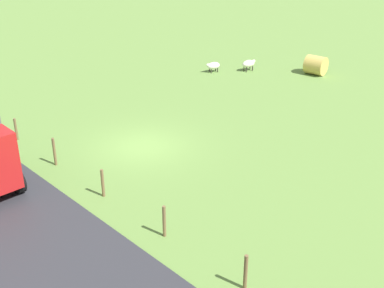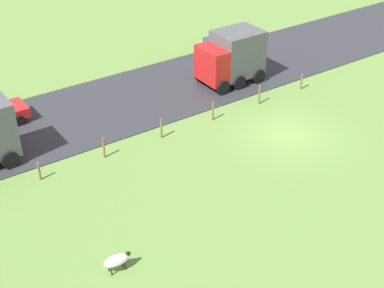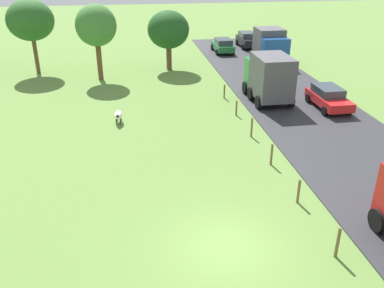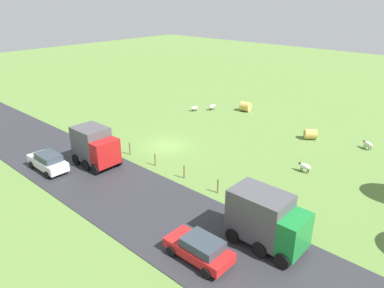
# 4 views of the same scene
# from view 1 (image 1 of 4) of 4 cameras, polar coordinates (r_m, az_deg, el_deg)

# --- Properties ---
(ground_plane) EXTENTS (160.00, 160.00, 0.00)m
(ground_plane) POSITION_cam_1_polar(r_m,az_deg,el_deg) (24.05, -5.72, -0.29)
(ground_plane) COLOR olive
(sheep_1) EXTENTS (1.07, 0.72, 0.69)m
(sheep_1) POSITION_cam_1_polar(r_m,az_deg,el_deg) (34.80, 2.43, 8.84)
(sheep_1) COLOR white
(sheep_1) RESTS_ON ground_plane
(sheep_2) EXTENTS (1.13, 0.67, 0.76)m
(sheep_2) POSITION_cam_1_polar(r_m,az_deg,el_deg) (35.27, 6.42, 9.01)
(sheep_2) COLOR silver
(sheep_2) RESTS_ON ground_plane
(hay_bale_1) EXTENTS (1.43, 1.43, 1.27)m
(hay_bale_1) POSITION_cam_1_polar(r_m,az_deg,el_deg) (35.28, 13.83, 8.66)
(hay_bale_1) COLOR tan
(hay_bale_1) RESTS_ON ground_plane
(fence_post_0) EXTENTS (0.12, 0.12, 1.11)m
(fence_post_0) POSITION_cam_1_polar(r_m,az_deg,el_deg) (25.87, -19.30, 1.59)
(fence_post_0) COLOR brown
(fence_post_0) RESTS_ON ground_plane
(fence_post_1) EXTENTS (0.12, 0.12, 1.29)m
(fence_post_1) POSITION_cam_1_polar(r_m,az_deg,el_deg) (22.79, -15.31, -0.84)
(fence_post_1) COLOR brown
(fence_post_1) RESTS_ON ground_plane
(fence_post_2) EXTENTS (0.12, 0.12, 1.18)m
(fence_post_2) POSITION_cam_1_polar(r_m,az_deg,el_deg) (19.98, -10.07, -4.37)
(fence_post_2) COLOR brown
(fence_post_2) RESTS_ON ground_plane
(fence_post_3) EXTENTS (0.12, 0.12, 1.21)m
(fence_post_3) POSITION_cam_1_polar(r_m,az_deg,el_deg) (17.45, -3.16, -8.73)
(fence_post_3) COLOR brown
(fence_post_3) RESTS_ON ground_plane
(fence_post_4) EXTENTS (0.12, 0.12, 1.22)m
(fence_post_4) POSITION_cam_1_polar(r_m,az_deg,el_deg) (15.39, 6.08, -14.22)
(fence_post_4) COLOR brown
(fence_post_4) RESTS_ON ground_plane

